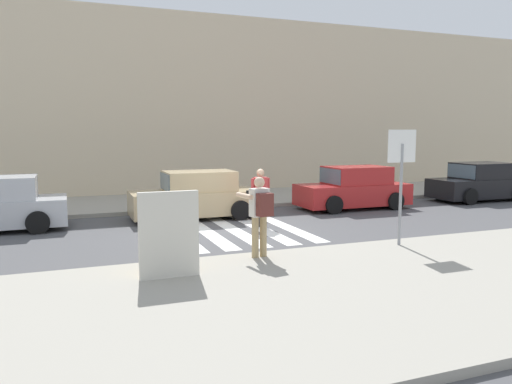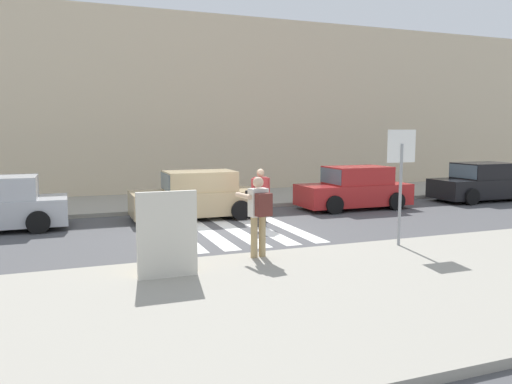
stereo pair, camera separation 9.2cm
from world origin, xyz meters
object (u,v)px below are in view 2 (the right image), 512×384
Objects in this scene: photographer_with_backpack at (259,210)px; advertising_board at (167,235)px; pedestrian_crossing at (261,194)px; parked_car_red at (354,189)px; parked_car_black at (481,183)px; stop_sign at (401,161)px; parked_car_tan at (196,196)px.

photographer_with_backpack is 2.26m from advertising_board.
pedestrian_crossing is 4.98m from parked_car_red.
photographer_with_backpack reaches higher than parked_car_black.
stop_sign is at bearing -112.77° from parked_car_red.
parked_car_black is 2.56× the size of advertising_board.
advertising_board reaches higher than parked_car_red.
stop_sign is 1.58× the size of pedestrian_crossing.
photographer_with_backpack is at bearing -91.14° from parked_car_tan.
parked_car_tan is 5.93m from parked_car_red.
advertising_board is at bearing -159.30° from photographer_with_backpack.
stop_sign is at bearing -60.70° from parked_car_tan.
stop_sign is 3.64m from photographer_with_backpack.
photographer_with_backpack is at bearing 20.70° from advertising_board.
advertising_board reaches higher than pedestrian_crossing.
parked_car_black is at bearing 25.50° from advertising_board.
stop_sign reaches higher than advertising_board.
parked_car_tan is 11.94m from parked_car_black.
pedestrian_crossing is at bearing 116.46° from stop_sign.
parked_car_black is 15.69m from advertising_board.
parked_car_tan is 1.00× the size of parked_car_red.
photographer_with_backpack is 4.17m from pedestrian_crossing.
advertising_board is at bearing -154.50° from parked_car_black.
advertising_board is at bearing -128.01° from pedestrian_crossing.
parked_car_red and parked_car_black have the same top height.
photographer_with_backpack is 8.51m from parked_car_red.
parked_car_tan is (-3.39, 6.05, -1.40)m from stop_sign.
stop_sign reaches higher than parked_car_tan.
parked_car_black is at bearing 35.30° from stop_sign.
stop_sign is at bearing -63.54° from pedestrian_crossing.
parked_car_black is at bearing 26.31° from photographer_with_backpack.
photographer_with_backpack reaches higher than parked_car_tan.
parked_car_red is at bearing 44.56° from photographer_with_backpack.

